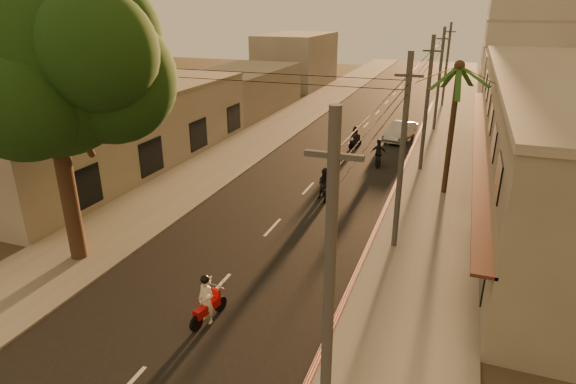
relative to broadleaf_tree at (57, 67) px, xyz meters
name	(u,v)px	position (x,y,z in m)	size (l,w,h in m)	color
ground	(192,316)	(6.61, -2.14, -8.48)	(160.00, 160.00, 0.00)	#383023
road	(333,161)	(6.61, 17.86, -8.47)	(10.00, 140.00, 0.02)	black
sidewalk_right	(439,172)	(14.11, 17.86, -8.42)	(5.00, 140.00, 0.12)	slate
sidewalk_left	(241,150)	(-0.89, 17.86, -8.42)	(5.00, 140.00, 0.12)	slate
curb_stripe	(393,192)	(11.71, 12.86, -8.38)	(0.20, 60.00, 0.20)	red
shophouse_row	(560,136)	(20.57, 15.86, -4.83)	(8.80, 34.20, 7.30)	gray
left_building	(118,129)	(-7.37, 11.86, -5.88)	(8.20, 24.20, 5.20)	#A19B91
broadleaf_tree	(57,67)	(0.00, 0.00, 0.00)	(9.60, 8.70, 12.10)	black
palm_tree	(458,74)	(14.61, 13.86, -1.33)	(5.00, 5.00, 8.20)	black
utility_poles	(430,74)	(12.81, 17.86, -1.94)	(1.20, 48.26, 9.00)	#38383A
filler_right	(521,81)	(20.61, 42.86, -5.48)	(8.00, 14.00, 6.00)	#A19B91
filler_left_near	(241,90)	(-7.39, 31.86, -6.28)	(8.00, 14.00, 4.40)	#A19B91
filler_left_far	(296,60)	(-7.39, 49.86, -4.98)	(8.00, 14.00, 7.00)	#A19B91
scooter_red	(207,301)	(7.33, -2.24, -7.62)	(0.90, 1.95, 1.93)	black
scooter_mid_a	(325,185)	(8.05, 10.58, -7.58)	(1.27, 1.94, 1.96)	black
scooter_mid_b	(378,154)	(9.85, 17.98, -7.61)	(1.21, 1.95, 1.93)	black
scooter_far_a	(355,138)	(7.29, 21.91, -7.67)	(1.15, 1.72, 1.76)	black
parked_car	(400,131)	(10.38, 25.45, -7.72)	(2.45, 4.81, 1.51)	#A3A5AB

